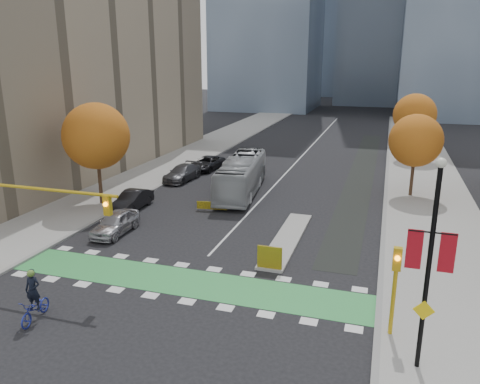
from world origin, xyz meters
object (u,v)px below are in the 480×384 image
Objects in this scene: tree_west at (96,136)px; parked_car_b at (132,200)px; parked_car_a at (115,223)px; cyclist at (35,304)px; tree_east_far at (415,115)px; bus at (242,175)px; banner_lamppost at (430,259)px; traffic_signal_east at (395,278)px; hazard_board at (270,257)px; parked_car_c at (182,173)px; traffic_signal_west at (26,207)px; tree_east_near at (416,141)px; parked_car_d at (207,163)px.

tree_west is 5.74m from parked_car_b.
cyclist is at bearing -78.00° from parked_car_a.
tree_east_far is 0.66× the size of bus.
bus is 9.80m from parked_car_b.
tree_east_far is at bearing 88.59° from banner_lamppost.
tree_west reaches higher than traffic_signal_east.
tree_west is 35.73m from tree_east_far.
tree_west is 8.57m from parked_car_a.
banner_lamppost is 16.85m from cyclist.
tree_east_far is at bearing 46.70° from tree_west.
traffic_signal_east reaches higher than hazard_board.
traffic_signal_west is at bearing -82.21° from parked_car_c.
hazard_board is 0.20× the size of tree_east_near.
bus is (-14.17, -3.31, -3.25)m from tree_east_near.
cyclist is (-17.35, -42.01, -4.41)m from tree_east_far.
parked_car_b is at bearing 147.90° from traffic_signal_east.
hazard_board is 0.28× the size of parked_car_d.
parked_car_d is at bearing 168.45° from tree_east_near.
traffic_signal_west is at bearing -179.99° from traffic_signal_east.
parked_car_c is (-20.50, 23.67, -3.87)m from banner_lamppost.
tree_east_far is 24.52m from bus.
banner_lamppost reaches higher than tree_east_far.
parked_car_b is (-1.07, 12.23, -3.30)m from traffic_signal_west.
parked_car_d is (-1.00, 19.50, -0.06)m from parked_car_a.
tree_east_far is 3.08× the size of cyclist.
tree_east_near is at bearing 7.25° from parked_car_c.
parked_car_d is (-3.53, 30.17, -0.13)m from cyclist.
traffic_signal_east reaches higher than cyclist.
traffic_signal_west is at bearing 122.70° from cyclist.
bus reaches higher than parked_car_b.
tree_east_far is (24.50, 26.00, -0.38)m from tree_west.
hazard_board is 0.17× the size of banner_lamppost.
traffic_signal_east reaches higher than parked_car_d.
banner_lamppost is at bearing -44.14° from parked_car_c.
tree_east_far is at bearing 75.88° from hazard_board.
traffic_signal_east is at bearing -93.81° from tree_east_near.
hazard_board is at bearing -53.73° from parked_car_d.
parked_car_c reaches higher than parked_car_d.
tree_west is at bearing -97.48° from parked_car_d.
hazard_board is 0.17× the size of tree_west.
traffic_signal_east is 0.92× the size of parked_car_b.
parked_car_a is (-18.87, 9.17, -3.85)m from banner_lamppost.
tree_west reaches higher than tree_east_near.
tree_east_near is 22.66m from traffic_signal_east.
bus is 2.61× the size of parked_car_a.
banner_lamppost reaches higher than parked_car_b.
hazard_board is at bearing -74.00° from bus.
bus is (-13.67, 21.20, -3.00)m from banner_lamppost.
banner_lamppost reaches higher than traffic_signal_west.
bus is 2.61× the size of parked_car_b.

